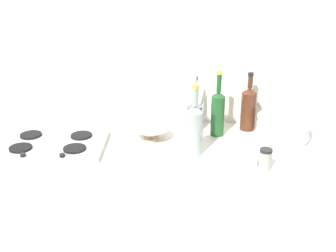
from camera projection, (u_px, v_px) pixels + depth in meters
The scene contains 12 objects.
counter_block at pixel (168, 228), 2.22m from camera, with size 1.80×0.70×0.90m, color beige.
backsplash_panel at pixel (170, 53), 2.26m from camera, with size 1.90×0.06×2.56m, color beige.
stovetop_hob at pixel (52, 144), 2.07m from camera, with size 0.50×0.33×0.04m.
plate_stack at pixel (283, 128), 2.15m from camera, with size 0.26×0.26×0.11m.
wine_bottle_leftmost at pixel (218, 112), 2.17m from camera, with size 0.07×0.07×0.34m.
wine_bottle_mid_left at pixel (194, 129), 1.97m from camera, with size 0.08×0.08×0.33m.
wine_bottle_mid_right at pixel (248, 108), 2.24m from camera, with size 0.08×0.08×0.31m.
mixing_bowl at pixel (151, 133), 2.15m from camera, with size 0.18×0.18×0.06m.
butter_dish at pixel (237, 157), 1.91m from camera, with size 0.15×0.11×0.06m, color white.
utensil_crock at pixel (194, 117), 2.25m from camera, with size 0.08×0.08×0.30m.
condiment_jar_front at pixel (265, 159), 1.85m from camera, with size 0.05×0.05×0.09m.
cutting_board at pixel (145, 162), 1.91m from camera, with size 0.21×0.16×0.02m, color silver.
Camera 1 is at (0.04, -1.86, 1.78)m, focal length 46.20 mm.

